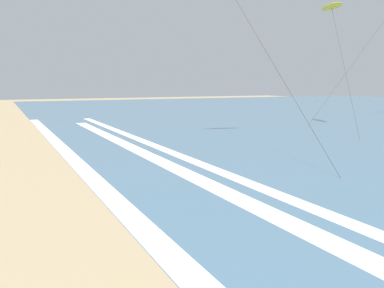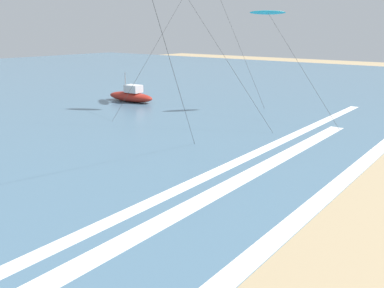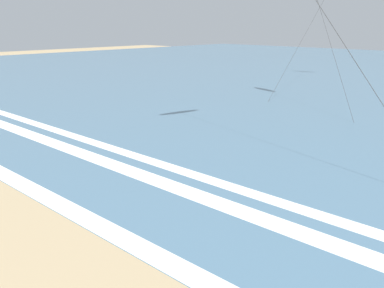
{
  "view_description": "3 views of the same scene",
  "coord_description": "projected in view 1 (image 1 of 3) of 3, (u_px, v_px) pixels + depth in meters",
  "views": [
    {
      "loc": [
        18.85,
        6.71,
        3.81
      ],
      "look_at": [
        2.04,
        14.87,
        0.94
      ],
      "focal_mm": 37.34,
      "sensor_mm": 36.0,
      "label": 1
    },
    {
      "loc": [
        -11.03,
        4.76,
        6.64
      ],
      "look_at": [
        0.6,
        13.9,
        2.41
      ],
      "focal_mm": 37.66,
      "sensor_mm": 36.0,
      "label": 2
    },
    {
      "loc": [
        10.64,
        3.25,
        5.88
      ],
      "look_at": [
        -0.96,
        15.29,
        1.21
      ],
      "focal_mm": 41.05,
      "sensor_mm": 36.0,
      "label": 3
    }
  ],
  "objects": [
    {
      "name": "wave_foam_mid_break",
      "position": [
        144.0,
        153.0,
        21.69
      ],
      "size": [
        36.69,
        0.89,
        0.01
      ],
      "primitive_type": "cube",
      "color": "white",
      "rests_on": "ocean_surface"
    },
    {
      "name": "kite_yellow_distant_high",
      "position": [
        332.0,
        7.0,
        30.61
      ],
      "size": [
        6.6,
        2.6,
        9.81
      ],
      "color": "yellow",
      "rests_on": "ground"
    },
    {
      "name": "wave_foam_shoreline",
      "position": [
        72.0,
        158.0,
        20.3
      ],
      "size": [
        47.2,
        0.77,
        0.01
      ],
      "primitive_type": "cube",
      "color": "white",
      "rests_on": "ocean_surface"
    },
    {
      "name": "wave_foam_outer_break",
      "position": [
        184.0,
        158.0,
        20.46
      ],
      "size": [
        50.07,
        0.68,
        0.01
      ],
      "primitive_type": "cube",
      "color": "white",
      "rests_on": "ocean_surface"
    }
  ]
}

